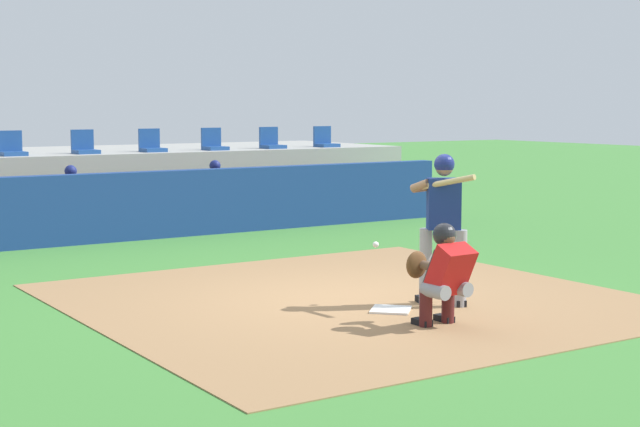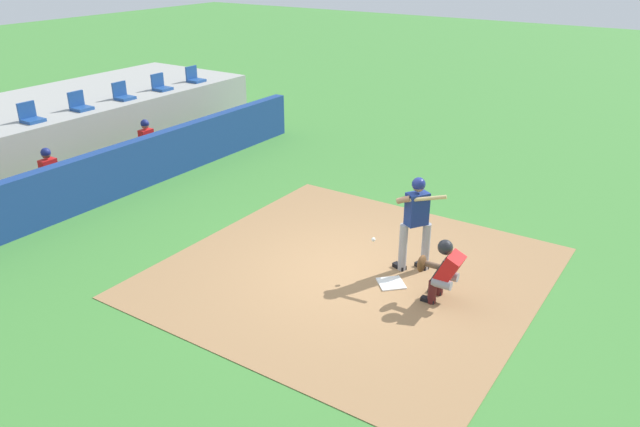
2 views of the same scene
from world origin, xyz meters
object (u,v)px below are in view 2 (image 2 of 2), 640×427
(dugout_player_3, at_px, (150,143))
(stadium_seat_5, at_px, (80,105))
(stadium_seat_6, at_px, (123,94))
(stadium_seat_7, at_px, (161,85))
(batter_at_plate, at_px, (416,218))
(dugout_player_2, at_px, (53,175))
(stadium_seat_4, at_px, (30,116))
(stadium_seat_8, at_px, (194,77))
(home_plate, at_px, (391,283))
(catcher_crouched, at_px, (443,269))

(dugout_player_3, xyz_separation_m, stadium_seat_5, (-0.50, 2.03, 0.86))
(stadium_seat_6, bearing_deg, stadium_seat_7, 0.00)
(batter_at_plate, height_order, dugout_player_2, batter_at_plate)
(stadium_seat_4, distance_m, stadium_seat_8, 5.78)
(home_plate, height_order, dugout_player_2, dugout_player_2)
(batter_at_plate, relative_size, catcher_crouched, 1.04)
(dugout_player_2, bearing_deg, stadium_seat_4, 65.16)
(home_plate, xyz_separation_m, batter_at_plate, (0.69, -0.08, 1.01))
(dugout_player_3, bearing_deg, dugout_player_2, 180.00)
(stadium_seat_7, xyz_separation_m, stadium_seat_8, (1.44, 0.00, 0.00))
(stadium_seat_8, bearing_deg, dugout_player_3, -152.02)
(dugout_player_2, relative_size, stadium_seat_5, 2.71)
(batter_at_plate, relative_size, stadium_seat_7, 3.76)
(batter_at_plate, bearing_deg, dugout_player_3, 81.31)
(dugout_player_2, xyz_separation_m, stadium_seat_5, (2.39, 2.03, 0.86))
(stadium_seat_5, distance_m, stadium_seat_6, 1.44)
(dugout_player_3, xyz_separation_m, stadium_seat_4, (-1.95, 2.03, 0.86))
(catcher_crouched, distance_m, stadium_seat_6, 11.52)
(batter_at_plate, distance_m, dugout_player_2, 8.39)
(batter_at_plate, relative_size, stadium_seat_6, 3.76)
(stadium_seat_4, relative_size, stadium_seat_8, 1.00)
(stadium_seat_4, distance_m, stadium_seat_7, 4.33)
(catcher_crouched, xyz_separation_m, stadium_seat_5, (1.46, 11.11, 0.93))
(catcher_crouched, bearing_deg, dugout_player_2, 95.84)
(stadium_seat_8, bearing_deg, stadium_seat_6, 180.00)
(catcher_crouched, height_order, stadium_seat_4, stadium_seat_4)
(stadium_seat_8, bearing_deg, stadium_seat_4, 180.00)
(batter_at_plate, xyz_separation_m, dugout_player_3, (1.26, 8.22, -0.36))
(home_plate, bearing_deg, stadium_seat_8, 60.42)
(home_plate, bearing_deg, dugout_player_2, 96.60)
(stadium_seat_7, relative_size, stadium_seat_8, 1.00)
(catcher_crouched, xyz_separation_m, dugout_player_3, (1.96, 9.07, 0.07))
(batter_at_plate, distance_m, stadium_seat_7, 10.90)
(batter_at_plate, xyz_separation_m, stadium_seat_4, (-0.69, 10.26, 0.50))
(batter_at_plate, xyz_separation_m, dugout_player_2, (-1.63, 8.22, -0.36))
(dugout_player_2, bearing_deg, batter_at_plate, -78.76)
(catcher_crouched, bearing_deg, dugout_player_3, 77.79)
(stadium_seat_4, relative_size, stadium_seat_6, 1.00)
(home_plate, height_order, batter_at_plate, batter_at_plate)
(dugout_player_3, relative_size, stadium_seat_8, 2.71)
(stadium_seat_8, bearing_deg, catcher_crouched, -117.54)
(dugout_player_3, xyz_separation_m, stadium_seat_7, (2.38, 2.03, 0.86))
(stadium_seat_4, height_order, stadium_seat_6, same)
(dugout_player_3, distance_m, stadium_seat_8, 4.42)
(home_plate, distance_m, stadium_seat_6, 10.69)
(dugout_player_3, bearing_deg, home_plate, -103.45)
(dugout_player_2, bearing_deg, catcher_crouched, -84.16)
(home_plate, bearing_deg, stadium_seat_5, 81.92)
(stadium_seat_5, bearing_deg, stadium_seat_6, 0.00)
(home_plate, height_order, stadium_seat_4, stadium_seat_4)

